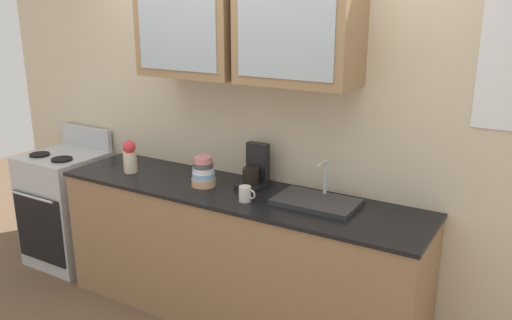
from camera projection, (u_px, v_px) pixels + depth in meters
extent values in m
plane|color=brown|center=(236.00, 315.00, 3.75)|extent=(10.00, 10.00, 0.00)
cube|color=beige|center=(262.00, 127.00, 3.68)|extent=(4.88, 0.10, 2.60)
cube|color=#93704C|center=(194.00, 19.00, 3.46)|extent=(0.72, 0.37, 0.75)
cube|color=#9EADB7|center=(176.00, 19.00, 3.31)|extent=(0.61, 0.01, 0.63)
cube|color=#93704C|center=(299.00, 21.00, 3.09)|extent=(0.72, 0.37, 0.75)
cube|color=#9EADB7|center=(284.00, 22.00, 2.93)|extent=(0.61, 0.01, 0.63)
cube|color=#93704C|center=(235.00, 257.00, 3.62)|extent=(2.56, 0.60, 0.91)
cube|color=black|center=(235.00, 193.00, 3.49)|extent=(2.58, 0.63, 0.02)
cube|color=silver|center=(68.00, 208.00, 4.44)|extent=(0.59, 0.57, 0.94)
cube|color=black|center=(39.00, 229.00, 4.22)|extent=(0.54, 0.01, 0.56)
cylinder|color=silver|center=(32.00, 197.00, 4.11)|extent=(0.47, 0.02, 0.02)
cube|color=silver|center=(86.00, 137.00, 4.50)|extent=(0.56, 0.04, 0.18)
cylinder|color=black|center=(40.00, 154.00, 4.28)|extent=(0.16, 0.16, 0.02)
cylinder|color=black|center=(62.00, 159.00, 4.15)|extent=(0.16, 0.16, 0.02)
cube|color=#2D2D30|center=(316.00, 202.00, 3.25)|extent=(0.51, 0.32, 0.03)
cylinder|color=silver|center=(325.00, 177.00, 3.32)|extent=(0.02, 0.02, 0.21)
cylinder|color=silver|center=(322.00, 164.00, 3.24)|extent=(0.02, 0.12, 0.02)
cylinder|color=#E0AD7F|center=(204.00, 182.00, 3.58)|extent=(0.16, 0.16, 0.05)
cylinder|color=#8CB7E0|center=(204.00, 176.00, 3.56)|extent=(0.15, 0.15, 0.05)
cylinder|color=white|center=(203.00, 171.00, 3.55)|extent=(0.14, 0.14, 0.05)
cylinder|color=#4C4C54|center=(203.00, 166.00, 3.54)|extent=(0.13, 0.13, 0.05)
cylinder|color=#D87F84|center=(203.00, 160.00, 3.53)|extent=(0.13, 0.13, 0.05)
cylinder|color=beige|center=(130.00, 162.00, 3.85)|extent=(0.10, 0.10, 0.15)
sphere|color=#D8333F|center=(129.00, 147.00, 3.81)|extent=(0.09, 0.09, 0.09)
cylinder|color=silver|center=(245.00, 194.00, 3.29)|extent=(0.08, 0.08, 0.10)
torus|color=silver|center=(251.00, 194.00, 3.27)|extent=(0.06, 0.01, 0.06)
cube|color=black|center=(253.00, 185.00, 3.55)|extent=(0.17, 0.20, 0.03)
cylinder|color=black|center=(251.00, 176.00, 3.51)|extent=(0.11, 0.11, 0.11)
cube|color=black|center=(258.00, 162.00, 3.56)|extent=(0.15, 0.06, 0.26)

